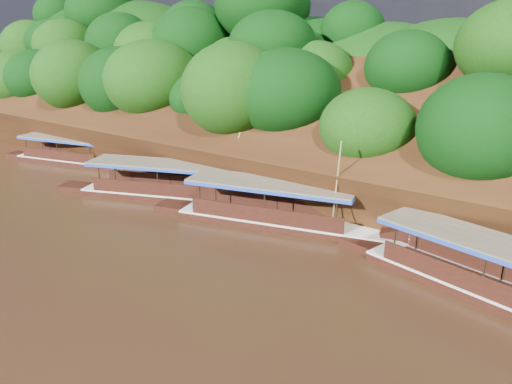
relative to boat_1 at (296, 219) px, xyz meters
The scene contains 6 objects.
ground 8.29m from the boat_1, 80.09° to the right, with size 160.00×160.00×0.00m, color black.
riverbank 14.71m from the boat_1, 84.47° to the left, with size 120.00×30.06×19.40m.
boat_1 is the anchor object (origin of this frame).
boat_2 8.99m from the boat_1, behind, with size 15.89×8.09×5.46m.
boat_3 23.57m from the boat_1, behind, with size 13.00×5.10×2.75m.
reeds 2.57m from the boat_1, 141.41° to the left, with size 49.81×2.41×1.99m.
Camera 1 is at (13.36, -15.77, 11.56)m, focal length 35.00 mm.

